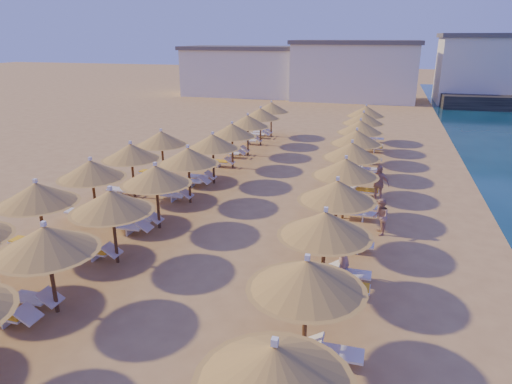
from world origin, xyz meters
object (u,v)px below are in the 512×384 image
(beachgoer_c, at_px, (378,184))
(parasol_row_east, at_px, (342,179))
(parasol_row_west, at_px, (173,166))
(beachgoer_b, at_px, (380,217))
(beachgoer_a, at_px, (343,256))

(beachgoer_c, bearing_deg, parasol_row_east, -91.22)
(parasol_row_west, xyz_separation_m, beachgoer_c, (8.82, 4.26, -1.39))
(beachgoer_b, distance_m, beachgoer_a, 4.25)
(beachgoer_b, bearing_deg, parasol_row_east, -89.23)
(beachgoer_c, relative_size, beachgoer_a, 1.09)
(parasol_row_east, relative_size, beachgoer_a, 22.63)
(beachgoer_c, distance_m, beachgoer_a, 8.15)
(beachgoer_c, height_order, beachgoer_a, beachgoer_c)
(beachgoer_b, bearing_deg, beachgoer_c, 174.49)
(parasol_row_west, bearing_deg, beachgoer_c, 25.80)
(beachgoer_c, bearing_deg, beachgoer_b, -69.67)
(parasol_row_west, distance_m, beachgoer_b, 9.17)
(parasol_row_west, relative_size, beachgoer_b, 25.25)
(parasol_row_west, xyz_separation_m, beachgoer_a, (7.93, -3.83, -1.46))
(beachgoer_c, bearing_deg, parasol_row_west, -136.99)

